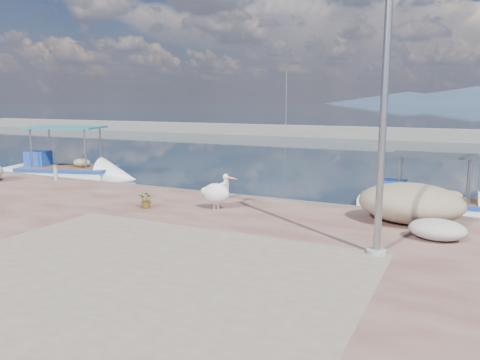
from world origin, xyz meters
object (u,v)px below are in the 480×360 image
boat_right (430,207)px  pelican (217,193)px  bollard_near (226,187)px  lamp_post (384,107)px  boat_left (67,174)px

boat_right → pelican: bearing=-144.8°
bollard_near → boat_right: bearing=25.0°
pelican → bollard_near: pelican is taller
pelican → lamp_post: 6.44m
boat_left → lamp_post: (16.54, -6.64, 3.55)m
pelican → boat_left: bearing=149.5°
boat_right → pelican: 7.72m
boat_right → bollard_near: (-6.58, -3.07, 0.72)m
boat_right → bollard_near: bearing=-158.2°
boat_left → pelican: size_ratio=5.54×
lamp_post → bollard_near: size_ratio=9.15×
pelican → lamp_post: bearing=-31.3°
boat_left → bollard_near: boat_left is taller
boat_right → lamp_post: lamp_post is taller
boat_right → bollard_near: 7.29m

